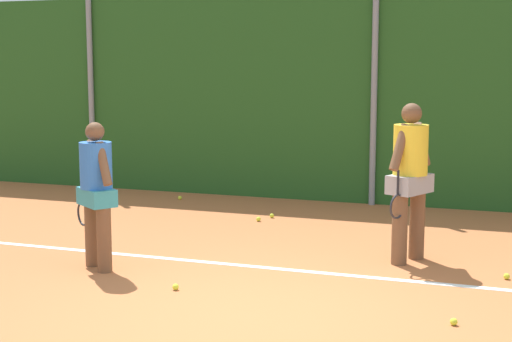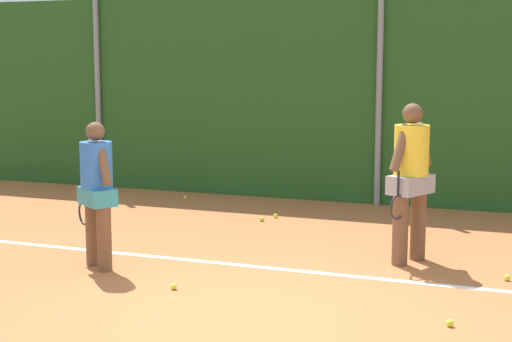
# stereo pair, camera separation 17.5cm
# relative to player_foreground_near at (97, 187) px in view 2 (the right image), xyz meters

# --- Properties ---
(ground_plane) EXTENTS (27.49, 27.49, 0.00)m
(ground_plane) POSITION_rel_player_foreground_near_xyz_m (2.16, 0.82, -0.92)
(ground_plane) COLOR #B76638
(hedge_fence_backdrop) EXTENTS (17.87, 0.25, 3.41)m
(hedge_fence_backdrop) POSITION_rel_player_foreground_near_xyz_m (2.16, 5.03, 0.78)
(hedge_fence_backdrop) COLOR #23511E
(hedge_fence_backdrop) RESTS_ON ground_plane
(fence_post_left) EXTENTS (0.10, 0.10, 3.66)m
(fence_post_left) POSITION_rel_player_foreground_near_xyz_m (-3.00, 4.85, 0.91)
(fence_post_left) COLOR gray
(fence_post_left) RESTS_ON ground_plane
(fence_post_center) EXTENTS (0.10, 0.10, 3.66)m
(fence_post_center) POSITION_rel_player_foreground_near_xyz_m (2.16, 4.85, 0.91)
(fence_post_center) COLOR gray
(fence_post_center) RESTS_ON ground_plane
(court_baseline_paint) EXTENTS (13.06, 0.10, 0.01)m
(court_baseline_paint) POSITION_rel_player_foreground_near_xyz_m (2.16, 0.65, -0.92)
(court_baseline_paint) COLOR white
(court_baseline_paint) RESTS_ON ground_plane
(player_foreground_near) EXTENTS (0.68, 0.51, 1.65)m
(player_foreground_near) POSITION_rel_player_foreground_near_xyz_m (0.00, 0.00, 0.00)
(player_foreground_near) COLOR brown
(player_foreground_near) RESTS_ON ground_plane
(player_midcourt) EXTENTS (0.51, 0.79, 1.84)m
(player_midcourt) POSITION_rel_player_foreground_near_xyz_m (3.23, 1.46, 0.11)
(player_midcourt) COLOR brown
(player_midcourt) RESTS_ON ground_plane
(tennis_ball_0) EXTENTS (0.07, 0.07, 0.07)m
(tennis_ball_0) POSITION_rel_player_foreground_near_xyz_m (4.33, 1.06, -0.89)
(tennis_ball_0) COLOR #CCDB33
(tennis_ball_0) RESTS_ON ground_plane
(tennis_ball_1) EXTENTS (0.07, 0.07, 0.07)m
(tennis_ball_1) POSITION_rel_player_foreground_near_xyz_m (1.17, -0.46, -0.89)
(tennis_ball_1) COLOR #CCDB33
(tennis_ball_1) RESTS_ON ground_plane
(tennis_ball_2) EXTENTS (0.07, 0.07, 0.07)m
(tennis_ball_2) POSITION_rel_player_foreground_near_xyz_m (-0.96, 4.23, -0.89)
(tennis_ball_2) COLOR #CCDB33
(tennis_ball_2) RESTS_ON ground_plane
(tennis_ball_3) EXTENTS (0.07, 0.07, 0.07)m
(tennis_ball_3) POSITION_rel_player_foreground_near_xyz_m (0.96, 3.31, -0.89)
(tennis_ball_3) COLOR #CCDB33
(tennis_ball_3) RESTS_ON ground_plane
(tennis_ball_4) EXTENTS (0.07, 0.07, 0.07)m
(tennis_ball_4) POSITION_rel_player_foreground_near_xyz_m (0.86, 3.01, -0.89)
(tennis_ball_4) COLOR #CCDB33
(tennis_ball_4) RESTS_ON ground_plane
(tennis_ball_7) EXTENTS (0.07, 0.07, 0.07)m
(tennis_ball_7) POSITION_rel_player_foreground_near_xyz_m (3.93, -0.60, -0.89)
(tennis_ball_7) COLOR #CCDB33
(tennis_ball_7) RESTS_ON ground_plane
(tennis_ball_8) EXTENTS (0.07, 0.07, 0.07)m
(tennis_ball_8) POSITION_rel_player_foreground_near_xyz_m (2.70, 3.83, -0.89)
(tennis_ball_8) COLOR #CCDB33
(tennis_ball_8) RESTS_ON ground_plane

